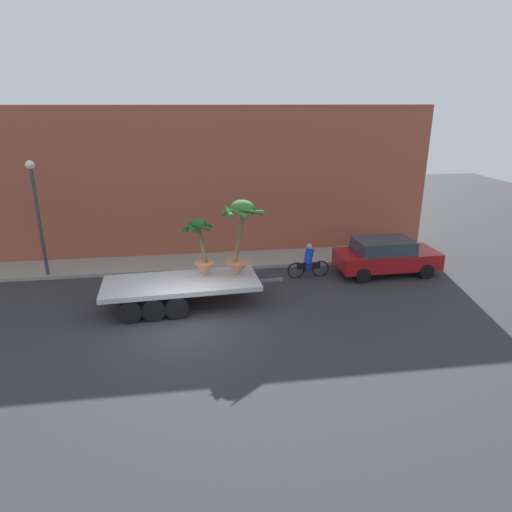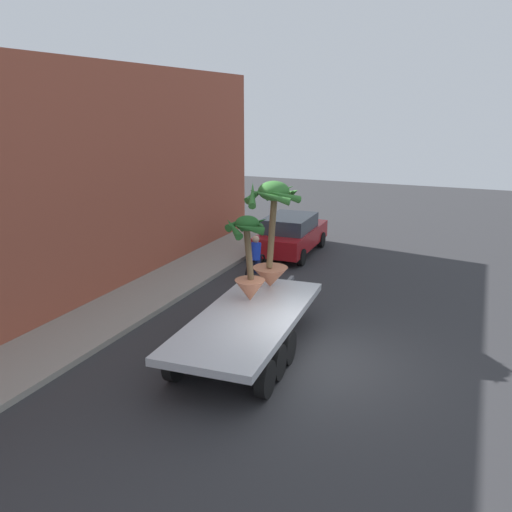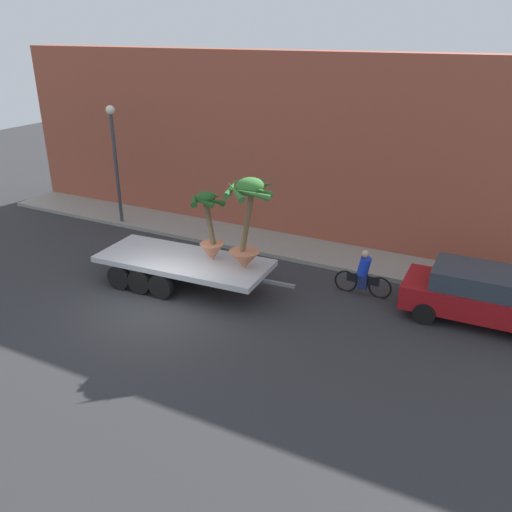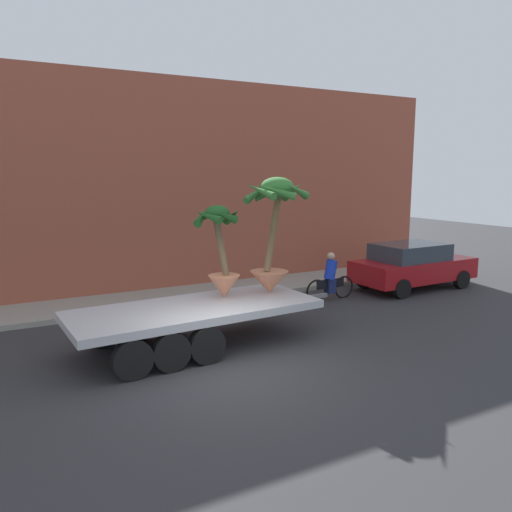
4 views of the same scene
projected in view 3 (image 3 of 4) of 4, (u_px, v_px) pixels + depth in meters
The scene contains 9 objects.
ground_plane at pixel (158, 308), 16.06m from camera, with size 60.00×60.00×0.00m, color #2D2D30.
sidewalk at pixel (252, 240), 21.01m from camera, with size 24.00×2.20×0.15m, color gray.
building_facade at pixel (272, 145), 21.03m from camera, with size 24.00×1.20×7.04m, color #9E4C38.
flatbed_trailer at pixel (177, 263), 17.24m from camera, with size 6.69×2.56×0.98m.
potted_palm_rear at pixel (247, 221), 15.75m from camera, with size 1.56×1.65×2.87m.
potted_palm_middle at pixel (210, 228), 16.58m from camera, with size 1.15×1.15×2.23m.
cyclist at pixel (363, 275), 16.64m from camera, with size 1.84×0.35×1.54m.
parked_car at pixel (481, 295), 15.08m from camera, with size 4.42×2.02×1.58m.
street_lamp at pixel (114, 150), 21.59m from camera, with size 0.36×0.36×4.83m.
Camera 3 is at (9.12, -11.18, 7.81)m, focal length 37.31 mm.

